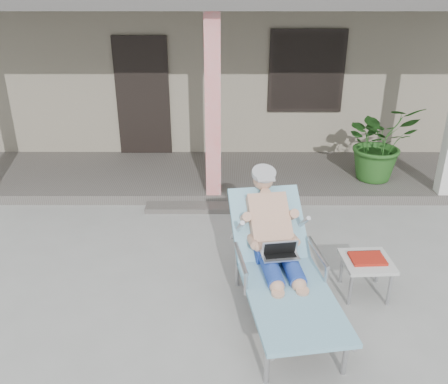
{
  "coord_description": "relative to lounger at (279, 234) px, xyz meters",
  "views": [
    {
      "loc": [
        0.17,
        -4.45,
        3.12
      ],
      "look_at": [
        0.16,
        0.6,
        0.85
      ],
      "focal_mm": 38.0,
      "sensor_mm": 36.0,
      "label": 1
    }
  ],
  "objects": [
    {
      "name": "ground",
      "position": [
        -0.7,
        0.38,
        -0.84
      ],
      "size": [
        60.0,
        60.0,
        0.0
      ],
      "primitive_type": "plane",
      "color": "#9E9E99",
      "rests_on": "ground"
    },
    {
      "name": "house",
      "position": [
        -0.7,
        6.88,
        0.83
      ],
      "size": [
        10.4,
        5.4,
        3.3
      ],
      "color": "gray",
      "rests_on": "ground"
    },
    {
      "name": "porch_deck",
      "position": [
        -0.7,
        3.38,
        -0.76
      ],
      "size": [
        10.0,
        2.0,
        0.15
      ],
      "primitive_type": "cube",
      "color": "#605B56",
      "rests_on": "ground"
    },
    {
      "name": "porch_overhang",
      "position": [
        -0.7,
        3.33,
        1.95
      ],
      "size": [
        10.0,
        2.3,
        2.85
      ],
      "color": "silver",
      "rests_on": "porch_deck"
    },
    {
      "name": "porch_step",
      "position": [
        -0.7,
        2.23,
        -0.8
      ],
      "size": [
        2.0,
        0.3,
        0.07
      ],
      "primitive_type": "cube",
      "color": "#605B56",
      "rests_on": "ground"
    },
    {
      "name": "lounger",
      "position": [
        0.0,
        0.0,
        0.0
      ],
      "size": [
        1.08,
        2.15,
        1.36
      ],
      "rotation": [
        0.0,
        0.0,
        0.15
      ],
      "color": "#B7B7BC",
      "rests_on": "ground"
    },
    {
      "name": "side_table",
      "position": [
        0.97,
        0.19,
        -0.45
      ],
      "size": [
        0.53,
        0.53,
        0.45
      ],
      "rotation": [
        0.0,
        0.0,
        0.06
      ],
      "color": "beige",
      "rests_on": "ground"
    },
    {
      "name": "potted_palm",
      "position": [
        1.92,
        3.1,
        -0.07
      ],
      "size": [
        1.3,
        1.19,
        1.24
      ],
      "primitive_type": "imported",
      "rotation": [
        0.0,
        0.0,
        0.22
      ],
      "color": "#26591E",
      "rests_on": "porch_deck"
    }
  ]
}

